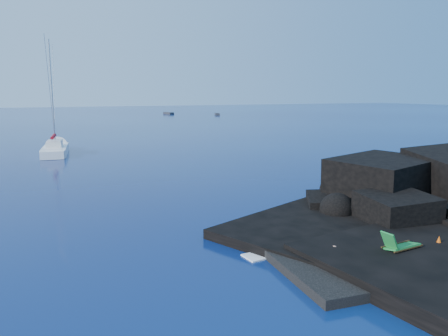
{
  "coord_description": "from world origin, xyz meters",
  "views": [
    {
      "loc": [
        -7.98,
        -11.87,
        6.54
      ],
      "look_at": [
        3.01,
        11.88,
        2.0
      ],
      "focal_mm": 35.0,
      "sensor_mm": 36.0,
      "label": 1
    }
  ],
  "objects_px": {
    "marker_cone": "(439,242)",
    "distant_boat_b": "(217,115)",
    "deck_chair": "(402,241)",
    "sailboat": "(56,154)",
    "sunbather": "(328,252)",
    "distant_boat_a": "(169,114)"
  },
  "relations": [
    {
      "from": "sunbather",
      "to": "marker_cone",
      "type": "height_order",
      "value": "marker_cone"
    },
    {
      "from": "sailboat",
      "to": "marker_cone",
      "type": "bearing_deg",
      "value": -65.0
    },
    {
      "from": "deck_chair",
      "to": "distant_boat_b",
      "type": "xyz_separation_m",
      "value": [
        39.25,
        105.93,
        -0.92
      ]
    },
    {
      "from": "sailboat",
      "to": "sunbather",
      "type": "xyz_separation_m",
      "value": [
        7.2,
        -37.2,
        0.53
      ]
    },
    {
      "from": "deck_chair",
      "to": "marker_cone",
      "type": "xyz_separation_m",
      "value": [
        1.86,
        -0.13,
        -0.3
      ]
    },
    {
      "from": "distant_boat_a",
      "to": "distant_boat_b",
      "type": "xyz_separation_m",
      "value": [
        11.37,
        -10.95,
        0.0
      ]
    },
    {
      "from": "deck_chair",
      "to": "distant_boat_b",
      "type": "relative_size",
      "value": 0.4
    },
    {
      "from": "sailboat",
      "to": "sunbather",
      "type": "relative_size",
      "value": 6.66
    },
    {
      "from": "marker_cone",
      "to": "distant_boat_b",
      "type": "bearing_deg",
      "value": 70.58
    },
    {
      "from": "distant_boat_b",
      "to": "sailboat",
      "type": "bearing_deg",
      "value": -106.53
    },
    {
      "from": "sunbather",
      "to": "marker_cone",
      "type": "bearing_deg",
      "value": -35.17
    },
    {
      "from": "deck_chair",
      "to": "marker_cone",
      "type": "bearing_deg",
      "value": -8.48
    },
    {
      "from": "marker_cone",
      "to": "distant_boat_b",
      "type": "height_order",
      "value": "marker_cone"
    },
    {
      "from": "sunbather",
      "to": "distant_boat_b",
      "type": "height_order",
      "value": "sunbather"
    },
    {
      "from": "deck_chair",
      "to": "distant_boat_b",
      "type": "height_order",
      "value": "deck_chair"
    },
    {
      "from": "deck_chair",
      "to": "distant_boat_b",
      "type": "distance_m",
      "value": 112.98
    },
    {
      "from": "sunbather",
      "to": "sailboat",
      "type": "bearing_deg",
      "value": 80.82
    },
    {
      "from": "sunbather",
      "to": "distant_boat_b",
      "type": "relative_size",
      "value": 0.44
    },
    {
      "from": "sailboat",
      "to": "deck_chair",
      "type": "distance_m",
      "value": 39.55
    },
    {
      "from": "deck_chair",
      "to": "marker_cone",
      "type": "distance_m",
      "value": 1.88
    },
    {
      "from": "distant_boat_a",
      "to": "sailboat",
      "type": "bearing_deg",
      "value": -126.13
    },
    {
      "from": "distant_boat_b",
      "to": "sunbather",
      "type": "bearing_deg",
      "value": -92.35
    }
  ]
}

